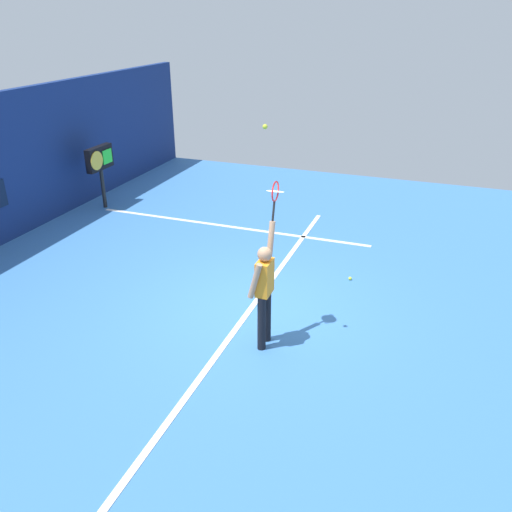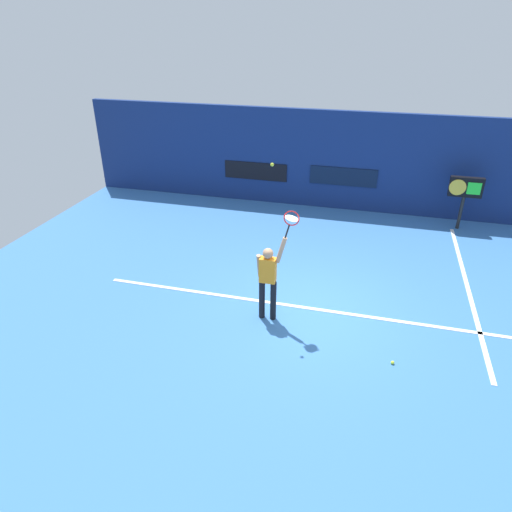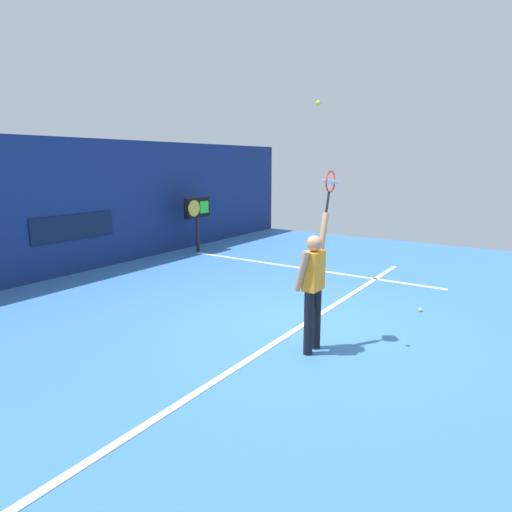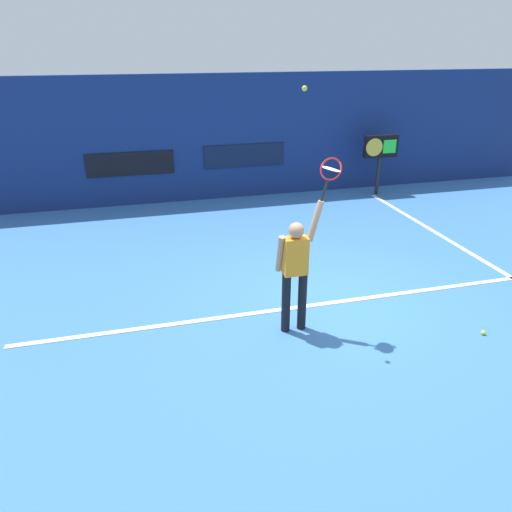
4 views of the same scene
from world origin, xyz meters
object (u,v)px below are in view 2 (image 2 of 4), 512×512
(tennis_player, at_px, (268,278))
(tennis_ball, at_px, (272,165))
(tennis_racket, at_px, (291,220))
(scoreboard_clock, at_px, (465,189))
(spare_ball, at_px, (393,363))

(tennis_player, xyz_separation_m, tennis_ball, (0.05, 0.02, 2.41))
(tennis_player, bearing_deg, tennis_racket, -0.55)
(tennis_ball, bearing_deg, tennis_player, -153.68)
(tennis_player, distance_m, tennis_racket, 1.43)
(tennis_ball, relative_size, scoreboard_clock, 0.04)
(tennis_player, xyz_separation_m, tennis_racket, (0.44, -0.00, 1.36))
(tennis_player, xyz_separation_m, spare_ball, (2.65, -0.87, -0.98))
(tennis_racket, xyz_separation_m, spare_ball, (2.21, -0.86, -2.34))
(tennis_racket, bearing_deg, scoreboard_clock, 56.07)
(spare_ball, bearing_deg, tennis_racket, 158.68)
(tennis_racket, xyz_separation_m, tennis_ball, (-0.40, 0.03, 1.05))
(tennis_racket, height_order, tennis_ball, tennis_ball)
(tennis_player, relative_size, scoreboard_clock, 1.21)
(tennis_racket, bearing_deg, spare_ball, -21.32)
(tennis_racket, distance_m, tennis_ball, 1.12)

